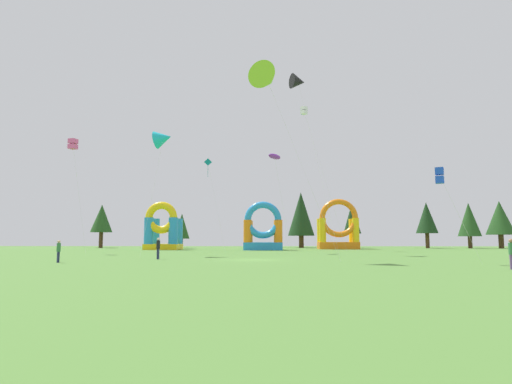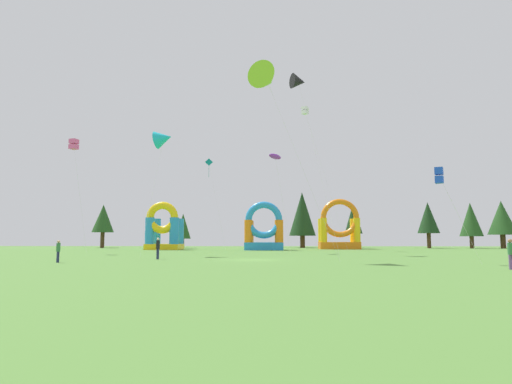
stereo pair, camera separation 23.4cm
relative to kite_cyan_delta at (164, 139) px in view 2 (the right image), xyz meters
The scene contains 22 objects.
ground_plane 17.63m from the kite_cyan_delta, 42.15° to the right, with size 120.00×120.00×0.00m, color #548438.
kite_cyan_delta is the anchor object (origin of this frame).
kite_pink_box 13.29m from the kite_cyan_delta, 155.06° to the left, with size 2.88×1.22×13.26m.
kite_blue_box 26.98m from the kite_cyan_delta, 30.70° to the right, with size 2.44×1.44×6.56m.
kite_white_box 27.40m from the kite_cyan_delta, 51.30° to the left, with size 5.72×5.34×21.41m.
kite_teal_diamond 20.76m from the kite_cyan_delta, 85.24° to the left, with size 3.36×2.42×13.46m.
kite_black_delta 17.52m from the kite_cyan_delta, 22.57° to the left, with size 4.18×9.60×20.96m.
kite_lime_delta 14.18m from the kite_cyan_delta, 39.67° to the right, with size 6.94×3.78×16.02m.
kite_purple_parafoil 13.95m from the kite_cyan_delta, 34.03° to the left, with size 2.94×3.81×11.88m.
person_midfield 32.61m from the kite_cyan_delta, 38.29° to the right, with size 0.36×0.36×1.67m.
person_far_side 17.57m from the kite_cyan_delta, 106.75° to the right, with size 0.28×0.28×1.56m.
person_left_edge 13.77m from the kite_cyan_delta, 77.35° to the right, with size 0.42×0.42×1.74m.
inflatable_orange_dome 35.02m from the kite_cyan_delta, 49.76° to the left, with size 6.28×3.91×7.90m.
inflatable_blue_arch 24.34m from the kite_cyan_delta, 103.39° to the left, with size 5.06×4.97×7.17m.
inflatable_red_slide 24.13m from the kite_cyan_delta, 63.29° to the left, with size 5.59×4.28×7.00m.
tree_row_0 39.98m from the kite_cyan_delta, 119.68° to the left, with size 3.86×3.86×7.83m.
tree_row_1 33.80m from the kite_cyan_delta, 97.88° to the left, with size 2.74×2.74×6.05m.
tree_row_2 40.19m from the kite_cyan_delta, 65.08° to the left, with size 4.83×4.83×10.16m.
tree_row_3 42.94m from the kite_cyan_delta, 52.85° to the left, with size 3.09×3.09×7.82m.
tree_row_4 51.05m from the kite_cyan_delta, 40.65° to the left, with size 3.69×3.69×7.97m.
tree_row_5 56.17m from the kite_cyan_delta, 35.45° to the left, with size 3.80×3.80×7.84m.
tree_row_6 60.16m from the kite_cyan_delta, 32.37° to the left, with size 4.64×4.64×8.11m.
Camera 2 is at (1.44, -34.53, 1.69)m, focal length 30.29 mm.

